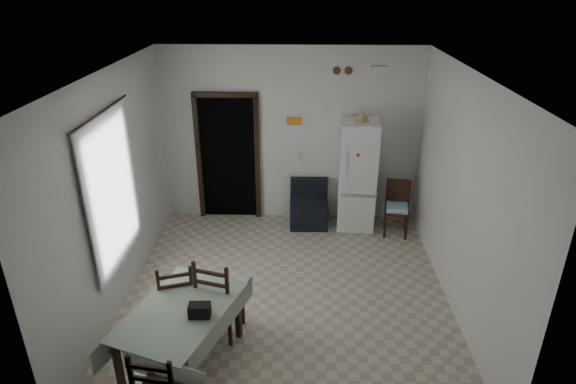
{
  "coord_description": "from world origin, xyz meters",
  "views": [
    {
      "loc": [
        0.17,
        -5.27,
        3.89
      ],
      "look_at": [
        0.0,
        0.5,
        1.25
      ],
      "focal_mm": 30.0,
      "sensor_mm": 36.0,
      "label": 1
    }
  ],
  "objects_px": {
    "fridge": "(357,175)",
    "dining_table": "(183,337)",
    "navy_seat": "(309,204)",
    "dining_chair_far_left": "(176,295)",
    "corner_chair": "(397,209)",
    "dining_chair_far_right": "(220,295)"
  },
  "relations": [
    {
      "from": "fridge",
      "to": "dining_table",
      "type": "relative_size",
      "value": 1.32
    },
    {
      "from": "corner_chair",
      "to": "dining_chair_far_right",
      "type": "xyz_separation_m",
      "value": [
        -2.46,
        -2.42,
        0.08
      ]
    },
    {
      "from": "corner_chair",
      "to": "dining_chair_far_left",
      "type": "xyz_separation_m",
      "value": [
        -2.97,
        -2.39,
        0.04
      ]
    },
    {
      "from": "corner_chair",
      "to": "dining_chair_far_left",
      "type": "bearing_deg",
      "value": -132.16
    },
    {
      "from": "corner_chair",
      "to": "dining_chair_far_right",
      "type": "distance_m",
      "value": 3.45
    },
    {
      "from": "navy_seat",
      "to": "dining_chair_far_left",
      "type": "xyz_separation_m",
      "value": [
        -1.57,
        -2.67,
        0.1
      ]
    },
    {
      "from": "dining_table",
      "to": "navy_seat",
      "type": "bearing_deg",
      "value": 86.58
    },
    {
      "from": "fridge",
      "to": "dining_table",
      "type": "bearing_deg",
      "value": -119.39
    },
    {
      "from": "navy_seat",
      "to": "dining_chair_far_left",
      "type": "height_order",
      "value": "dining_chair_far_left"
    },
    {
      "from": "navy_seat",
      "to": "corner_chair",
      "type": "height_order",
      "value": "corner_chair"
    },
    {
      "from": "dining_table",
      "to": "corner_chair",
      "type": "bearing_deg",
      "value": 66.38
    },
    {
      "from": "fridge",
      "to": "corner_chair",
      "type": "distance_m",
      "value": 0.83
    },
    {
      "from": "corner_chair",
      "to": "dining_table",
      "type": "bearing_deg",
      "value": -124.19
    },
    {
      "from": "dining_chair_far_left",
      "to": "navy_seat",
      "type": "bearing_deg",
      "value": -138.13
    },
    {
      "from": "navy_seat",
      "to": "dining_chair_far_right",
      "type": "distance_m",
      "value": 2.9
    },
    {
      "from": "dining_table",
      "to": "dining_chair_far_right",
      "type": "xyz_separation_m",
      "value": [
        0.32,
        0.53,
        0.17
      ]
    },
    {
      "from": "fridge",
      "to": "dining_chair_far_right",
      "type": "height_order",
      "value": "fridge"
    },
    {
      "from": "fridge",
      "to": "dining_chair_far_right",
      "type": "bearing_deg",
      "value": -119.84
    },
    {
      "from": "corner_chair",
      "to": "dining_chair_far_left",
      "type": "distance_m",
      "value": 3.82
    },
    {
      "from": "fridge",
      "to": "corner_chair",
      "type": "xyz_separation_m",
      "value": [
        0.63,
        -0.28,
        -0.46
      ]
    },
    {
      "from": "fridge",
      "to": "navy_seat",
      "type": "height_order",
      "value": "fridge"
    },
    {
      "from": "corner_chair",
      "to": "dining_chair_far_right",
      "type": "height_order",
      "value": "dining_chair_far_right"
    }
  ]
}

